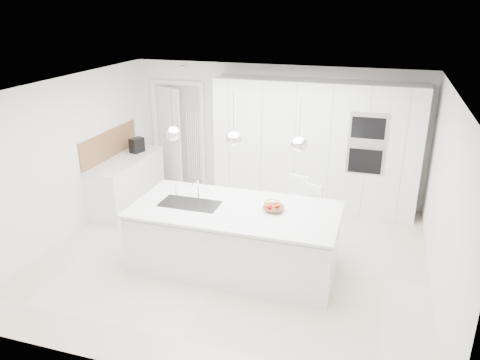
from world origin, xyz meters
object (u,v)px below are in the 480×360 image
(island_base, at_px, (234,240))
(fruit_bowl, at_px, (274,209))
(bar_stool_right, at_px, (310,220))
(espresso_machine, at_px, (137,145))
(bar_stool_left, at_px, (296,212))

(island_base, distance_m, fruit_bowl, 0.74)
(island_base, xyz_separation_m, bar_stool_right, (0.92, 0.80, 0.08))
(fruit_bowl, height_order, espresso_machine, espresso_machine)
(island_base, relative_size, fruit_bowl, 9.82)
(fruit_bowl, bearing_deg, bar_stool_right, 60.04)
(espresso_machine, bearing_deg, bar_stool_right, -0.85)
(island_base, relative_size, bar_stool_right, 2.75)
(island_base, height_order, bar_stool_left, bar_stool_left)
(island_base, distance_m, bar_stool_right, 1.23)
(fruit_bowl, relative_size, espresso_machine, 1.04)
(fruit_bowl, bearing_deg, island_base, -168.07)
(bar_stool_left, bearing_deg, espresso_machine, 175.87)
(island_base, height_order, fruit_bowl, fruit_bowl)
(island_base, xyz_separation_m, bar_stool_left, (0.69, 0.95, 0.11))
(espresso_machine, xyz_separation_m, bar_stool_right, (3.45, -1.12, -0.53))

